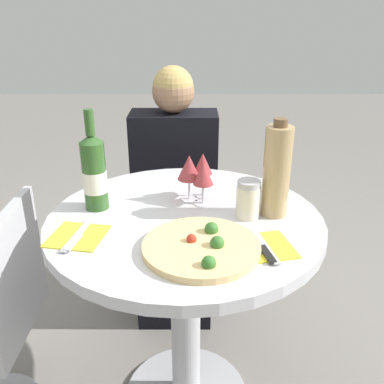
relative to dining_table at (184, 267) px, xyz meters
name	(u,v)px	position (x,y,z in m)	size (l,w,h in m)	color
dining_table	(184,267)	(0.00, 0.00, 0.00)	(0.86, 0.86, 0.78)	#B2B2B7
chair_behind_diner	(175,216)	(-0.06, 0.74, -0.19)	(0.40, 0.40, 0.83)	#ADADB2
seated_diner	(173,208)	(-0.06, 0.61, -0.08)	(0.39, 0.41, 1.15)	black
pizza_large	(201,247)	(0.05, -0.20, 0.20)	(0.32, 0.32, 0.05)	#E5C17F
wine_bottle	(93,173)	(-0.29, 0.07, 0.31)	(0.08, 0.08, 0.32)	#2D5623
tall_carafe	(275,171)	(0.28, 0.02, 0.33)	(0.08, 0.08, 0.31)	tan
sugar_shaker	(247,200)	(0.19, 0.00, 0.25)	(0.07, 0.07, 0.12)	silver
wine_glass_front_right	(202,174)	(0.06, 0.10, 0.29)	(0.07, 0.07, 0.15)	silver
wine_glass_center	(188,168)	(0.01, 0.13, 0.30)	(0.08, 0.08, 0.16)	silver
wine_glass_back_right	(201,165)	(0.06, 0.16, 0.30)	(0.06, 0.06, 0.15)	silver
place_setting_left	(76,236)	(-0.30, -0.13, 0.19)	(0.17, 0.19, 0.01)	yellow
place_setting_right	(263,247)	(0.22, -0.19, 0.19)	(0.18, 0.19, 0.01)	yellow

